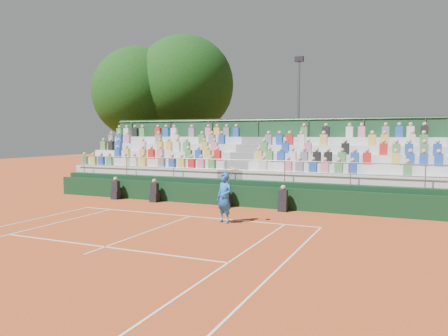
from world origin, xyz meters
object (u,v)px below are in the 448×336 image
at_px(tree_west, 138,93).
at_px(floodlight_mast, 299,111).
at_px(tennis_player, 224,198).
at_px(tree_east, 185,85).

relative_size(tree_west, floodlight_mast, 1.16).
xyz_separation_m(tennis_player, tree_west, (-13.25, 13.28, 5.68)).
bearing_deg(tennis_player, tree_west, 134.94).
distance_m(tree_west, floodlight_mast, 12.62).
xyz_separation_m(tree_east, floodlight_mast, (9.06, -0.15, -2.20)).
height_order(tennis_player, tree_east, tree_east).
bearing_deg(tree_west, floodlight_mast, 5.57).
height_order(tree_west, tree_east, tree_east).
bearing_deg(tree_east, floodlight_mast, -0.96).
bearing_deg(tennis_player, floodlight_mast, 93.12).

